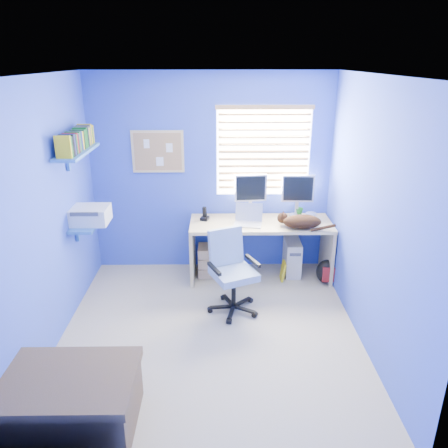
{
  "coord_description": "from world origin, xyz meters",
  "views": [
    {
      "loc": [
        0.09,
        -3.75,
        2.63
      ],
      "look_at": [
        0.15,
        0.65,
        0.95
      ],
      "focal_mm": 35.0,
      "sensor_mm": 36.0,
      "label": 1
    }
  ],
  "objects_px": {
    "laptop": "(248,216)",
    "cat": "(302,222)",
    "desk": "(260,250)",
    "tower_pc": "(292,257)",
    "office_chair": "(232,282)"
  },
  "relations": [
    {
      "from": "laptop",
      "to": "cat",
      "type": "height_order",
      "value": "laptop"
    },
    {
      "from": "cat",
      "to": "desk",
      "type": "bearing_deg",
      "value": 179.93
    },
    {
      "from": "laptop",
      "to": "tower_pc",
      "type": "xyz_separation_m",
      "value": [
        0.59,
        0.18,
        -0.62
      ]
    },
    {
      "from": "desk",
      "to": "cat",
      "type": "bearing_deg",
      "value": -23.89
    },
    {
      "from": "cat",
      "to": "office_chair",
      "type": "height_order",
      "value": "office_chair"
    },
    {
      "from": "desk",
      "to": "office_chair",
      "type": "relative_size",
      "value": 1.92
    },
    {
      "from": "cat",
      "to": "laptop",
      "type": "bearing_deg",
      "value": -167.34
    },
    {
      "from": "tower_pc",
      "to": "desk",
      "type": "bearing_deg",
      "value": -165.99
    },
    {
      "from": "tower_pc",
      "to": "cat",
      "type": "bearing_deg",
      "value": -81.67
    },
    {
      "from": "desk",
      "to": "office_chair",
      "type": "xyz_separation_m",
      "value": [
        -0.38,
        -0.78,
        -0.03
      ]
    },
    {
      "from": "laptop",
      "to": "tower_pc",
      "type": "relative_size",
      "value": 0.73
    },
    {
      "from": "laptop",
      "to": "desk",
      "type": "bearing_deg",
      "value": 35.73
    },
    {
      "from": "cat",
      "to": "tower_pc",
      "type": "distance_m",
      "value": 0.67
    },
    {
      "from": "tower_pc",
      "to": "office_chair",
      "type": "bearing_deg",
      "value": -131.54
    },
    {
      "from": "laptop",
      "to": "cat",
      "type": "xyz_separation_m",
      "value": [
        0.63,
        -0.12,
        -0.03
      ]
    }
  ]
}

